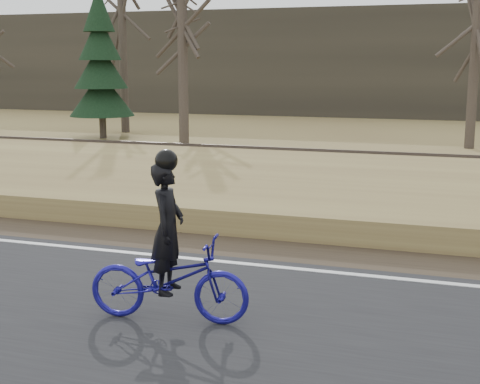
% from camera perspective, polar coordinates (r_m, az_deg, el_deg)
% --- Properties ---
extents(ground, '(120.00, 120.00, 0.00)m').
position_cam_1_polar(ground, '(11.39, -16.36, -4.94)').
color(ground, '#9C8C4F').
rests_on(ground, ground).
extents(edge_line, '(120.00, 0.12, 0.01)m').
position_cam_1_polar(edge_line, '(11.54, -15.82, -4.38)').
color(edge_line, silver).
rests_on(edge_line, road).
extents(shoulder, '(120.00, 1.60, 0.04)m').
position_cam_1_polar(shoulder, '(12.36, -13.24, -3.44)').
color(shoulder, '#473A2B').
rests_on(shoulder, ground).
extents(embankment, '(120.00, 5.00, 0.44)m').
position_cam_1_polar(embankment, '(14.89, -7.31, 0.00)').
color(embankment, '#9C8C4F').
rests_on(embankment, ground).
extents(ballast, '(120.00, 3.00, 0.45)m').
position_cam_1_polar(ballast, '(18.34, -2.24, 2.18)').
color(ballast, slate).
rests_on(ballast, ground).
extents(railroad, '(120.00, 2.40, 0.29)m').
position_cam_1_polar(railroad, '(18.30, -2.25, 3.12)').
color(railroad, black).
rests_on(railroad, ballast).
extents(treeline_backdrop, '(120.00, 4.00, 6.00)m').
position_cam_1_polar(treeline_backdrop, '(39.50, 9.06, 10.84)').
color(treeline_backdrop, '#383328').
rests_on(treeline_backdrop, ground).
extents(cyclist, '(1.97, 0.90, 2.03)m').
position_cam_1_polar(cyclist, '(7.85, -6.11, -6.47)').
color(cyclist, navy).
rests_on(cyclist, road).
extents(bare_tree_left, '(0.36, 0.36, 7.96)m').
position_cam_1_polar(bare_tree_left, '(29.85, -9.99, 12.67)').
color(bare_tree_left, '#493E35').
rests_on(bare_tree_left, ground).
extents(bare_tree_near_left, '(0.36, 0.36, 6.21)m').
position_cam_1_polar(bare_tree_near_left, '(24.51, -4.90, 11.14)').
color(bare_tree_near_left, '#493E35').
rests_on(bare_tree_near_left, ground).
extents(bare_tree_center, '(0.36, 0.36, 7.85)m').
position_cam_1_polar(bare_tree_center, '(25.21, 19.52, 12.42)').
color(bare_tree_center, '#493E35').
rests_on(bare_tree_center, ground).
extents(conifer, '(2.60, 2.60, 5.98)m').
position_cam_1_polar(conifer, '(27.65, -11.81, 10.36)').
color(conifer, '#493E35').
rests_on(conifer, ground).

